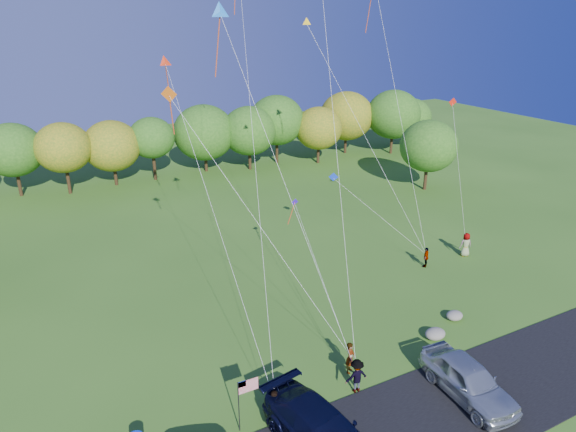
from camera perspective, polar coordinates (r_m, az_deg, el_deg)
name	(u,v)px	position (r m, az deg, el deg)	size (l,w,h in m)	color
ground	(358,377)	(28.00, 7.81, -17.29)	(140.00, 140.00, 0.00)	#335F1B
asphalt_lane	(409,428)	(25.68, 13.33, -21.93)	(44.00, 6.00, 0.06)	black
treeline	(148,145)	(56.12, -15.27, 7.58)	(74.70, 27.95, 8.56)	#3A2715
minivan_navy	(323,432)	(23.57, 3.87, -22.85)	(2.59, 6.38, 1.85)	black
minivan_silver	(468,380)	(27.47, 19.38, -16.78)	(2.18, 5.42, 1.85)	#AFB6BA
flyer_a	(350,357)	(27.76, 6.93, -15.34)	(0.64, 0.42, 1.76)	#4C4C59
flyer_b	(275,406)	(24.95, -1.43, -20.35)	(0.78, 0.61, 1.60)	#4C4C59
flyer_c	(357,376)	(26.60, 7.63, -17.19)	(1.17, 0.67, 1.81)	#4C4C59
flyer_d	(426,257)	(39.29, 15.09, -4.44)	(0.91, 0.38, 1.56)	#4C4C59
flyer_e	(466,245)	(41.89, 19.15, -3.02)	(0.92, 0.60, 1.88)	#4C4C59
flag_assembly	(245,392)	(23.84, -4.85, -18.94)	(0.99, 0.64, 2.67)	black
boulder_near	(435,334)	(31.46, 16.04, -12.47)	(1.26, 0.99, 0.63)	#A19B8C
boulder_far	(454,316)	(33.57, 18.01, -10.47)	(1.07, 0.89, 0.56)	slate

